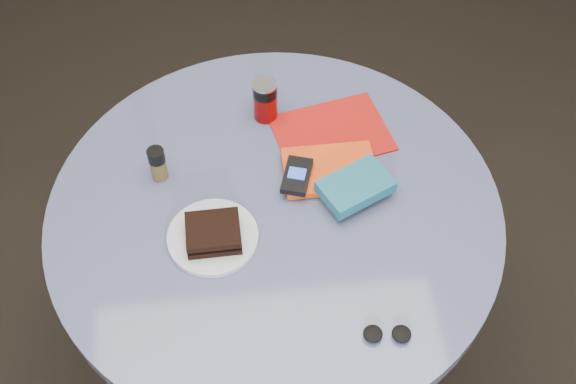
{
  "coord_description": "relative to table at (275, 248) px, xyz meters",
  "views": [
    {
      "loc": [
        -0.07,
        -0.93,
        2.03
      ],
      "look_at": [
        0.03,
        0.0,
        0.8
      ],
      "focal_mm": 45.0,
      "sensor_mm": 36.0,
      "label": 1
    }
  ],
  "objects": [
    {
      "name": "mp3_player",
      "position": [
        0.06,
        0.06,
        0.19
      ],
      "size": [
        0.08,
        0.11,
        0.02
      ],
      "color": "black",
      "rests_on": "red_book"
    },
    {
      "name": "soda_can",
      "position": [
        0.01,
        0.27,
        0.22
      ],
      "size": [
        0.07,
        0.07,
        0.11
      ],
      "color": "#6B0605",
      "rests_on": "table"
    },
    {
      "name": "red_book",
      "position": [
        0.13,
        0.08,
        0.18
      ],
      "size": [
        0.21,
        0.14,
        0.02
      ],
      "primitive_type": "cube",
      "rotation": [
        0.0,
        0.0,
        0.01
      ],
      "color": "red",
      "rests_on": "magazine"
    },
    {
      "name": "ground",
      "position": [
        0.0,
        0.0,
        -0.59
      ],
      "size": [
        4.0,
        4.0,
        0.0
      ],
      "primitive_type": "plane",
      "color": "black",
      "rests_on": "ground"
    },
    {
      "name": "sandwich",
      "position": [
        -0.13,
        -0.08,
        0.2
      ],
      "size": [
        0.11,
        0.1,
        0.04
      ],
      "color": "black",
      "rests_on": "plate"
    },
    {
      "name": "pepper_grinder",
      "position": [
        -0.25,
        0.11,
        0.21
      ],
      "size": [
        0.05,
        0.05,
        0.09
      ],
      "color": "#504022",
      "rests_on": "table"
    },
    {
      "name": "table",
      "position": [
        0.0,
        0.0,
        0.0
      ],
      "size": [
        1.0,
        1.0,
        0.75
      ],
      "color": "black",
      "rests_on": "ground"
    },
    {
      "name": "headphones",
      "position": [
        0.19,
        -0.33,
        0.17
      ],
      "size": [
        0.1,
        0.05,
        0.02
      ],
      "color": "black",
      "rests_on": "table"
    },
    {
      "name": "novel",
      "position": [
        0.18,
        0.01,
        0.2
      ],
      "size": [
        0.18,
        0.15,
        0.03
      ],
      "primitive_type": "cube",
      "rotation": [
        0.0,
        0.0,
        0.45
      ],
      "color": "#16556B",
      "rests_on": "red_book"
    },
    {
      "name": "magazine",
      "position": [
        0.16,
        0.2,
        0.17
      ],
      "size": [
        0.3,
        0.25,
        0.0
      ],
      "primitive_type": "cube",
      "rotation": [
        0.0,
        0.0,
        0.21
      ],
      "color": "#9C100E",
      "rests_on": "table"
    },
    {
      "name": "plate",
      "position": [
        -0.14,
        -0.07,
        0.17
      ],
      "size": [
        0.25,
        0.25,
        0.01
      ],
      "primitive_type": "cylinder",
      "rotation": [
        0.0,
        0.0,
        -0.37
      ],
      "color": "silver",
      "rests_on": "table"
    }
  ]
}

